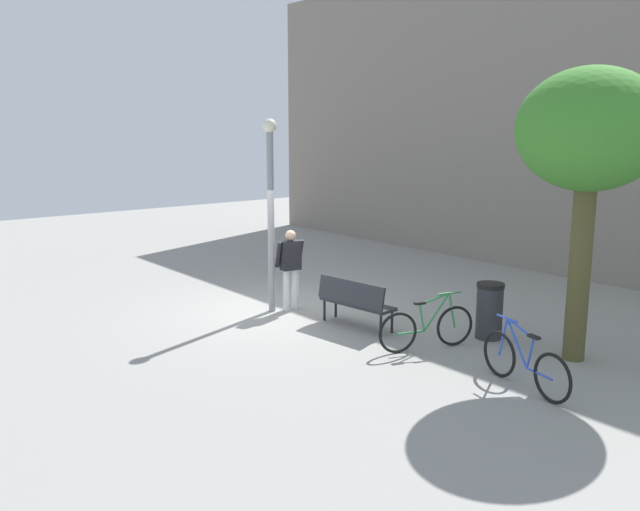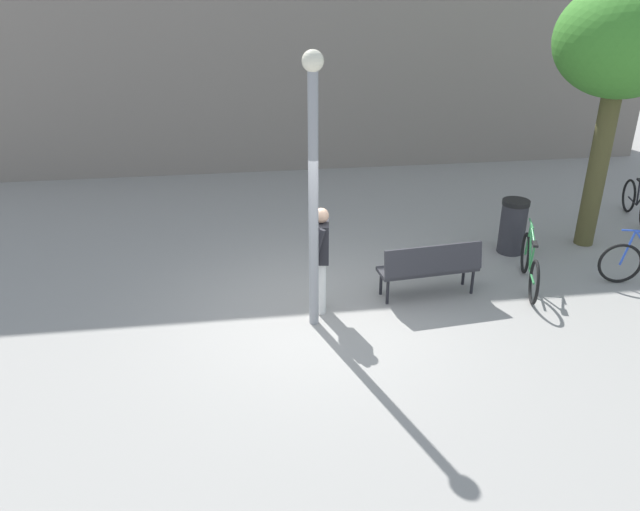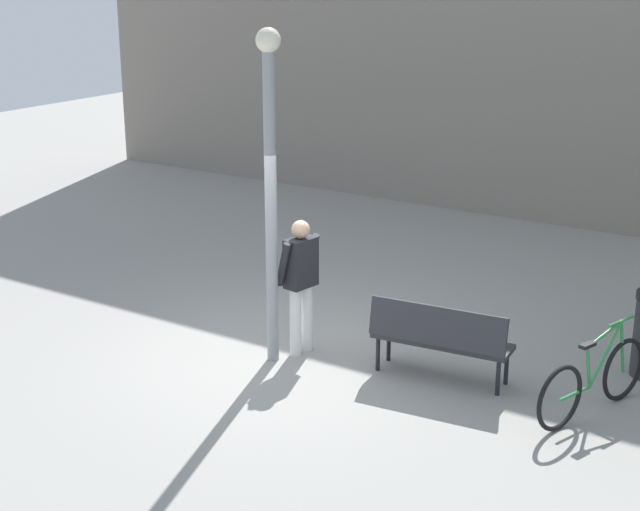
{
  "view_description": "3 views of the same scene",
  "coord_description": "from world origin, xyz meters",
  "views": [
    {
      "loc": [
        10.88,
        -7.85,
        3.75
      ],
      "look_at": [
        -0.77,
        1.59,
        0.85
      ],
      "focal_mm": 37.56,
      "sensor_mm": 36.0,
      "label": 1
    },
    {
      "loc": [
        -1.13,
        -8.07,
        4.82
      ],
      "look_at": [
        0.09,
        0.56,
        0.73
      ],
      "focal_mm": 34.73,
      "sensor_mm": 36.0,
      "label": 2
    },
    {
      "loc": [
        6.06,
        -8.74,
        4.65
      ],
      "look_at": [
        -0.53,
        1.47,
        0.78
      ],
      "focal_mm": 53.39,
      "sensor_mm": 36.0,
      "label": 3
    }
  ],
  "objects": [
    {
      "name": "trash_bin",
      "position": [
        3.81,
        1.77,
        0.51
      ],
      "size": [
        0.49,
        0.49,
        1.01
      ],
      "color": "#2D2D33",
      "rests_on": "ground_plane"
    },
    {
      "name": "person_by_lamppost",
      "position": [
        0.04,
        0.15,
        0.97
      ],
      "size": [
        0.35,
        0.62,
        1.67
      ],
      "color": "white",
      "rests_on": "ground_plane"
    },
    {
      "name": "plaza_tree",
      "position": [
        5.37,
        1.95,
        3.62
      ],
      "size": [
        2.25,
        2.25,
        4.66
      ],
      "color": "brown",
      "rests_on": "ground_plane"
    },
    {
      "name": "building_facade",
      "position": [
        0.0,
        8.37,
        4.06
      ],
      "size": [
        19.59,
        2.0,
        8.12
      ],
      "primitive_type": "cube",
      "color": "gray",
      "rests_on": "ground_plane"
    },
    {
      "name": "ground_plane",
      "position": [
        0.0,
        0.0,
        0.0
      ],
      "size": [
        36.0,
        36.0,
        0.0
      ],
      "primitive_type": "plane",
      "color": "gray"
    },
    {
      "name": "bicycle_blue",
      "position": [
        5.6,
        0.22,
        0.38
      ],
      "size": [
        1.77,
        0.48,
        0.97
      ],
      "color": "black",
      "rests_on": "ground_plane"
    },
    {
      "name": "park_bench",
      "position": [
        1.81,
        0.33,
        0.55
      ],
      "size": [
        1.64,
        0.63,
        0.92
      ],
      "color": "#2D2D33",
      "rests_on": "ground_plane"
    },
    {
      "name": "lamppost",
      "position": [
        -0.11,
        -0.22,
        2.28
      ],
      "size": [
        0.28,
        0.28,
        3.9
      ],
      "color": "gray",
      "rests_on": "ground_plane"
    },
    {
      "name": "bicycle_green",
      "position": [
        3.54,
        0.44,
        0.38
      ],
      "size": [
        0.61,
        1.74,
        0.97
      ],
      "color": "black",
      "rests_on": "ground_plane"
    }
  ]
}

